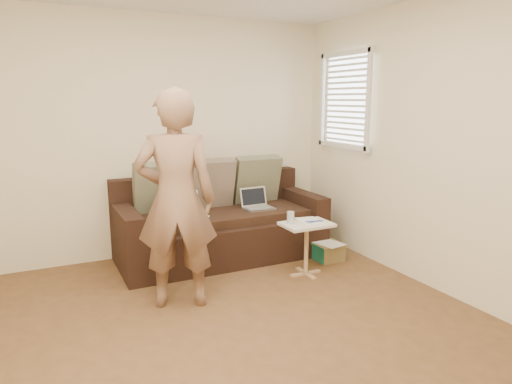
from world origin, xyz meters
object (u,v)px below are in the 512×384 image
Objects in this scene: sofa at (221,220)px; laptop_white at (189,217)px; striped_box at (328,251)px; laptop_silver at (259,209)px; drinking_glass at (291,218)px; side_table at (306,249)px; person at (176,200)px.

sofa reaches higher than laptop_white.
laptop_white is 1.53m from striped_box.
drinking_glass reaches higher than laptop_silver.
laptop_white reaches higher than side_table.
sofa is 6.42× the size of laptop_white.
person is (-1.18, -0.85, 0.39)m from laptop_silver.
drinking_glass is (-0.16, 0.05, 0.32)m from side_table.
laptop_silver is 0.71m from drinking_glass.
side_table is at bearing -81.41° from laptop_silver.
laptop_white is 2.85× the size of drinking_glass.
sofa is at bearing 123.66° from side_table.
laptop_white is at bearing -95.97° from person.
side_table is (0.94, -0.76, -0.26)m from laptop_white.
drinking_glass reaches higher than striped_box.
person is (-0.38, -0.85, 0.39)m from laptop_white.
sofa reaches higher than side_table.
laptop_silver is (0.41, -0.09, 0.10)m from sofa.
laptop_white is 0.19× the size of person.
person is (-0.76, -0.93, 0.48)m from sofa.
sofa is 7.33× the size of striped_box.
laptop_silver is 0.60× the size of side_table.
sofa is at bearing 150.21° from striped_box.
striped_box is at bearing -41.88° from laptop_silver.
side_table is (0.56, -0.84, -0.16)m from sofa.
laptop_white is 1.14× the size of striped_box.
striped_box is at bearing -29.79° from sofa.
person is 1.22m from drinking_glass.
sofa is 1.30m from person.
side_table reaches higher than striped_box.
person is 1.98m from striped_box.
laptop_silver is 1.50m from person.
sofa is 0.43m from laptop_silver.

